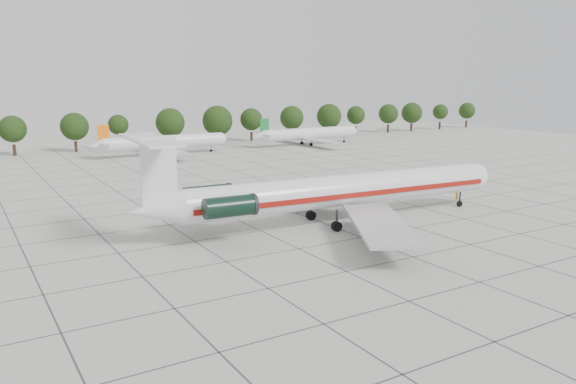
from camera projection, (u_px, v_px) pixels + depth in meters
name	position (u px, v px, depth m)	size (l,w,h in m)	color
ground	(319.00, 222.00, 67.48)	(260.00, 260.00, 0.00)	#AFAFA8
apron_joints	(260.00, 199.00, 80.06)	(170.00, 170.00, 0.02)	#383838
main_airliner	(329.00, 192.00, 65.44)	(48.03, 37.67, 11.26)	silver
ground_crew	(457.00, 195.00, 79.22)	(0.56, 0.37, 1.54)	orange
bg_airliner_c	(164.00, 142.00, 126.43)	(28.24, 27.20, 7.40)	silver
bg_airliner_d	(309.00, 134.00, 146.23)	(28.24, 27.20, 7.40)	silver
tree_line	(75.00, 127.00, 131.69)	(249.86, 8.44, 10.22)	#332114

